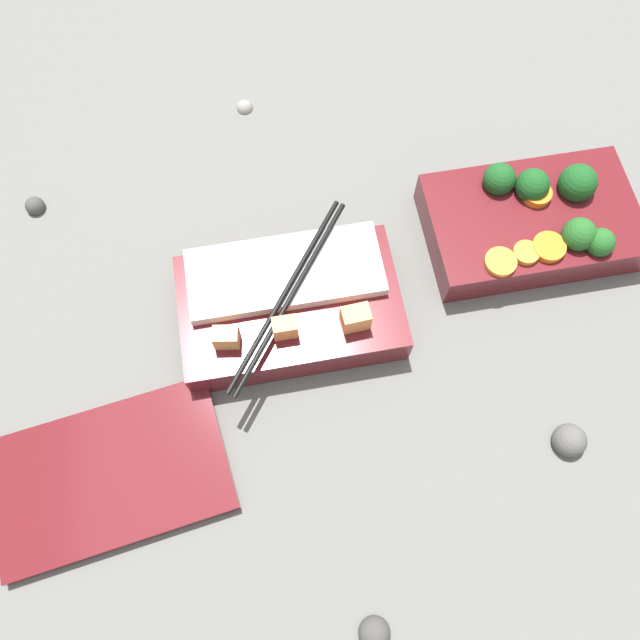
% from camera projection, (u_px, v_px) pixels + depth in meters
% --- Properties ---
extents(ground_plane, '(3.00, 3.00, 0.00)m').
position_uv_depth(ground_plane, '(419.00, 272.00, 0.66)').
color(ground_plane, slate).
extents(bento_tray_vegetable, '(0.22, 0.14, 0.07)m').
position_uv_depth(bento_tray_vegetable, '(533.00, 220.00, 0.66)').
color(bento_tray_vegetable, maroon).
rests_on(bento_tray_vegetable, ground_plane).
extents(bento_tray_rice, '(0.22, 0.19, 0.07)m').
position_uv_depth(bento_tray_rice, '(290.00, 304.00, 0.62)').
color(bento_tray_rice, maroon).
rests_on(bento_tray_rice, ground_plane).
extents(bento_lid, '(0.23, 0.16, 0.01)m').
position_uv_depth(bento_lid, '(112.00, 475.00, 0.58)').
color(bento_lid, maroon).
rests_on(bento_lid, ground_plane).
extents(pebble_0, '(0.03, 0.03, 0.03)m').
position_uv_depth(pebble_0, '(374.00, 633.00, 0.53)').
color(pebble_0, '#474442').
rests_on(pebble_0, ground_plane).
extents(pebble_1, '(0.03, 0.03, 0.03)m').
position_uv_depth(pebble_1, '(569.00, 440.00, 0.59)').
color(pebble_1, '#595651').
rests_on(pebble_1, ground_plane).
extents(pebble_2, '(0.02, 0.02, 0.02)m').
position_uv_depth(pebble_2, '(35.00, 206.00, 0.69)').
color(pebble_2, '#474442').
rests_on(pebble_2, ground_plane).
extents(pebble_3, '(0.02, 0.02, 0.02)m').
position_uv_depth(pebble_3, '(244.00, 105.00, 0.74)').
color(pebble_3, gray).
rests_on(pebble_3, ground_plane).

